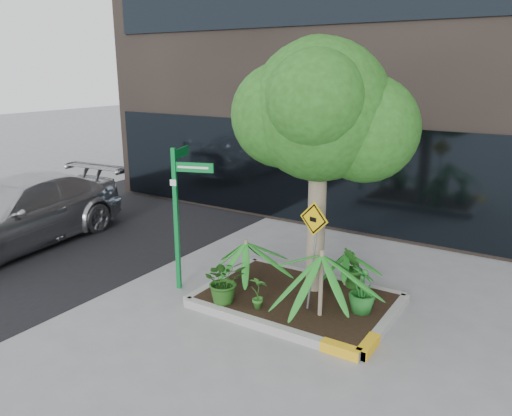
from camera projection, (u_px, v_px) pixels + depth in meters
The scene contains 14 objects.
ground at pixel (279, 308), 8.67m from camera, with size 80.00×80.00×0.00m, color gray.
asphalt_road at pixel (45, 241), 12.02m from camera, with size 7.00×80.00×0.01m, color black.
planter at pixel (298, 299), 8.74m from camera, with size 3.35×2.36×0.15m.
tree at pixel (321, 110), 8.24m from camera, with size 3.05×2.71×4.57m.
palm_front at pixel (322, 255), 7.82m from camera, with size 1.25×1.25×1.39m.
palm_left at pixel (246, 243), 8.97m from camera, with size 1.01×1.01×1.12m.
palm_back at pixel (347, 253), 9.06m from camera, with size 0.76×0.76×0.84m.
parked_car at pixel (16, 213), 11.51m from camera, with size 2.19×5.39×1.56m, color #B3B3B8.
shrub_a at pixel (225, 280), 8.46m from camera, with size 0.71×0.71×0.79m, color #205016.
shrub_b at pixel (362, 290), 8.10m from camera, with size 0.44×0.44×0.79m, color #206D25.
shrub_c at pixel (258, 292), 8.24m from camera, with size 0.31×0.31×0.59m, color #2D6E22.
shrub_d at pixel (353, 268), 8.99m from camera, with size 0.44×0.44×0.80m, color #215C1A.
street_sign_post at pixel (179, 203), 9.05m from camera, with size 0.95×0.76×2.67m.
cattle_sign at pixel (314, 237), 8.04m from camera, with size 0.55×0.26×1.82m.
Camera 1 is at (3.89, -6.86, 4.01)m, focal length 35.00 mm.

